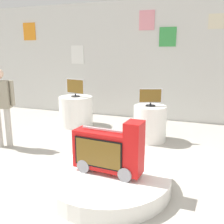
{
  "coord_description": "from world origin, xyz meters",
  "views": [
    {
      "loc": [
        1.44,
        -2.89,
        1.92
      ],
      "look_at": [
        -0.01,
        1.26,
        0.88
      ],
      "focal_mm": 41.06,
      "sensor_mm": 36.0,
      "label": 1
    }
  ],
  "objects_px": {
    "display_pedestal_right_rear": "(150,123)",
    "tv_on_right_rear": "(151,97)",
    "main_display_pedestal": "(108,180)",
    "shopper_browsing_near_truck": "(1,102)",
    "tv_on_center_rear": "(75,87)",
    "novelty_firetruck_tv": "(109,152)",
    "display_pedestal_center_rear": "(76,111)"
  },
  "relations": [
    {
      "from": "novelty_firetruck_tv",
      "to": "tv_on_right_rear",
      "type": "xyz_separation_m",
      "value": [
        0.15,
        2.21,
        0.42
      ]
    },
    {
      "from": "display_pedestal_center_rear",
      "to": "tv_on_center_rear",
      "type": "height_order",
      "value": "tv_on_center_rear"
    },
    {
      "from": "main_display_pedestal",
      "to": "shopper_browsing_near_truck",
      "type": "bearing_deg",
      "value": 162.06
    },
    {
      "from": "tv_on_center_rear",
      "to": "display_pedestal_right_rear",
      "type": "bearing_deg",
      "value": -14.08
    },
    {
      "from": "tv_on_center_rear",
      "to": "main_display_pedestal",
      "type": "bearing_deg",
      "value": -55.15
    },
    {
      "from": "display_pedestal_right_rear",
      "to": "tv_on_right_rear",
      "type": "xyz_separation_m",
      "value": [
        -0.0,
        -0.0,
        0.59
      ]
    },
    {
      "from": "display_pedestal_center_rear",
      "to": "shopper_browsing_near_truck",
      "type": "xyz_separation_m",
      "value": [
        -0.68,
        -1.9,
        0.54
      ]
    },
    {
      "from": "display_pedestal_right_rear",
      "to": "shopper_browsing_near_truck",
      "type": "xyz_separation_m",
      "value": [
        -2.75,
        -1.37,
        0.54
      ]
    },
    {
      "from": "main_display_pedestal",
      "to": "novelty_firetruck_tv",
      "type": "height_order",
      "value": "novelty_firetruck_tv"
    },
    {
      "from": "novelty_firetruck_tv",
      "to": "display_pedestal_center_rear",
      "type": "distance_m",
      "value": 3.35
    },
    {
      "from": "main_display_pedestal",
      "to": "tv_on_right_rear",
      "type": "height_order",
      "value": "tv_on_right_rear"
    },
    {
      "from": "tv_on_right_rear",
      "to": "shopper_browsing_near_truck",
      "type": "distance_m",
      "value": 3.07
    },
    {
      "from": "tv_on_right_rear",
      "to": "novelty_firetruck_tv",
      "type": "bearing_deg",
      "value": -93.87
    },
    {
      "from": "main_display_pedestal",
      "to": "shopper_browsing_near_truck",
      "type": "xyz_separation_m",
      "value": [
        -2.58,
        0.83,
        0.82
      ]
    },
    {
      "from": "novelty_firetruck_tv",
      "to": "tv_on_right_rear",
      "type": "distance_m",
      "value": 2.26
    },
    {
      "from": "novelty_firetruck_tv",
      "to": "tv_on_right_rear",
      "type": "height_order",
      "value": "tv_on_right_rear"
    },
    {
      "from": "main_display_pedestal",
      "to": "display_pedestal_center_rear",
      "type": "relative_size",
      "value": 2.05
    },
    {
      "from": "display_pedestal_right_rear",
      "to": "novelty_firetruck_tv",
      "type": "bearing_deg",
      "value": -93.9
    },
    {
      "from": "novelty_firetruck_tv",
      "to": "tv_on_center_rear",
      "type": "bearing_deg",
      "value": 125.03
    },
    {
      "from": "display_pedestal_right_rear",
      "to": "tv_on_right_rear",
      "type": "relative_size",
      "value": 1.6
    },
    {
      "from": "main_display_pedestal",
      "to": "tv_on_right_rear",
      "type": "xyz_separation_m",
      "value": [
        0.17,
        2.21,
        0.86
      ]
    },
    {
      "from": "novelty_firetruck_tv",
      "to": "display_pedestal_center_rear",
      "type": "relative_size",
      "value": 1.16
    },
    {
      "from": "novelty_firetruck_tv",
      "to": "shopper_browsing_near_truck",
      "type": "xyz_separation_m",
      "value": [
        -2.59,
        0.84,
        0.38
      ]
    },
    {
      "from": "display_pedestal_right_rear",
      "to": "tv_on_right_rear",
      "type": "bearing_deg",
      "value": -109.26
    },
    {
      "from": "tv_on_center_rear",
      "to": "display_pedestal_right_rear",
      "type": "relative_size",
      "value": 0.73
    },
    {
      "from": "display_pedestal_center_rear",
      "to": "tv_on_center_rear",
      "type": "distance_m",
      "value": 0.63
    },
    {
      "from": "novelty_firetruck_tv",
      "to": "main_display_pedestal",
      "type": "bearing_deg",
      "value": 154.89
    },
    {
      "from": "main_display_pedestal",
      "to": "tv_on_center_rear",
      "type": "bearing_deg",
      "value": 124.85
    },
    {
      "from": "tv_on_center_rear",
      "to": "shopper_browsing_near_truck",
      "type": "height_order",
      "value": "shopper_browsing_near_truck"
    },
    {
      "from": "tv_on_right_rear",
      "to": "shopper_browsing_near_truck",
      "type": "bearing_deg",
      "value": -153.45
    },
    {
      "from": "main_display_pedestal",
      "to": "display_pedestal_right_rear",
      "type": "distance_m",
      "value": 2.23
    },
    {
      "from": "display_pedestal_center_rear",
      "to": "tv_on_center_rear",
      "type": "relative_size",
      "value": 1.54
    }
  ]
}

